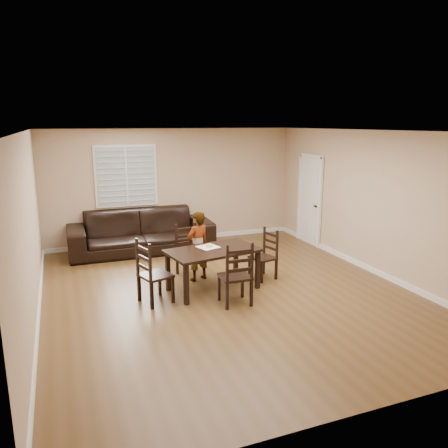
{
  "coord_description": "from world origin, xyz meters",
  "views": [
    {
      "loc": [
        -2.56,
        -6.57,
        2.84
      ],
      "look_at": [
        0.25,
        0.77,
        1.0
      ],
      "focal_mm": 35.0,
      "sensor_mm": 36.0,
      "label": 1
    }
  ],
  "objects_px": {
    "chair_far": "(238,278)",
    "chair_left": "(148,276)",
    "chair_near": "(187,251)",
    "sofa": "(141,231)",
    "child": "(198,246)",
    "donut": "(209,245)",
    "dining_table": "(213,254)",
    "chair_right": "(268,256)"
  },
  "relations": [
    {
      "from": "chair_far",
      "to": "chair_left",
      "type": "bearing_deg",
      "value": -23.37
    },
    {
      "from": "chair_near",
      "to": "chair_left",
      "type": "distance_m",
      "value": 1.55
    },
    {
      "from": "chair_left",
      "to": "sofa",
      "type": "xyz_separation_m",
      "value": [
        0.44,
        2.97,
        -0.02
      ]
    },
    {
      "from": "child",
      "to": "chair_near",
      "type": "bearing_deg",
      "value": -100.16
    },
    {
      "from": "child",
      "to": "donut",
      "type": "distance_m",
      "value": 0.4
    },
    {
      "from": "chair_left",
      "to": "donut",
      "type": "xyz_separation_m",
      "value": [
        1.15,
        0.4,
        0.27
      ]
    },
    {
      "from": "dining_table",
      "to": "child",
      "type": "relative_size",
      "value": 1.3
    },
    {
      "from": "chair_far",
      "to": "donut",
      "type": "height_order",
      "value": "chair_far"
    },
    {
      "from": "chair_far",
      "to": "child",
      "type": "xyz_separation_m",
      "value": [
        -0.22,
        1.37,
        0.17
      ]
    },
    {
      "from": "chair_left",
      "to": "child",
      "type": "relative_size",
      "value": 0.82
    },
    {
      "from": "sofa",
      "to": "chair_right",
      "type": "bearing_deg",
      "value": -52.52
    },
    {
      "from": "chair_left",
      "to": "child",
      "type": "distance_m",
      "value": 1.33
    },
    {
      "from": "chair_right",
      "to": "chair_near",
      "type": "bearing_deg",
      "value": -133.07
    },
    {
      "from": "donut",
      "to": "chair_far",
      "type": "bearing_deg",
      "value": -82.4
    },
    {
      "from": "chair_far",
      "to": "sofa",
      "type": "xyz_separation_m",
      "value": [
        -0.85,
        3.57,
        -0.01
      ]
    },
    {
      "from": "chair_near",
      "to": "child",
      "type": "distance_m",
      "value": 0.47
    },
    {
      "from": "dining_table",
      "to": "chair_right",
      "type": "bearing_deg",
      "value": 0.32
    },
    {
      "from": "chair_right",
      "to": "dining_table",
      "type": "bearing_deg",
      "value": -92.98
    },
    {
      "from": "dining_table",
      "to": "donut",
      "type": "height_order",
      "value": "donut"
    },
    {
      "from": "chair_far",
      "to": "child",
      "type": "relative_size",
      "value": 0.81
    },
    {
      "from": "chair_left",
      "to": "donut",
      "type": "height_order",
      "value": "chair_left"
    },
    {
      "from": "chair_left",
      "to": "child",
      "type": "xyz_separation_m",
      "value": [
        1.07,
        0.77,
        0.16
      ]
    },
    {
      "from": "dining_table",
      "to": "chair_near",
      "type": "height_order",
      "value": "chair_near"
    },
    {
      "from": "sofa",
      "to": "donut",
      "type": "bearing_deg",
      "value": -73.53
    },
    {
      "from": "dining_table",
      "to": "chair_far",
      "type": "relative_size",
      "value": 1.6
    },
    {
      "from": "dining_table",
      "to": "chair_near",
      "type": "distance_m",
      "value": 1.0
    },
    {
      "from": "chair_right",
      "to": "child",
      "type": "relative_size",
      "value": 0.73
    },
    {
      "from": "chair_left",
      "to": "sofa",
      "type": "height_order",
      "value": "chair_left"
    },
    {
      "from": "chair_near",
      "to": "child",
      "type": "relative_size",
      "value": 0.76
    },
    {
      "from": "chair_far",
      "to": "chair_right",
      "type": "bearing_deg",
      "value": -133.61
    },
    {
      "from": "chair_near",
      "to": "sofa",
      "type": "bearing_deg",
      "value": 95.09
    },
    {
      "from": "donut",
      "to": "child",
      "type": "bearing_deg",
      "value": 103.02
    },
    {
      "from": "dining_table",
      "to": "sofa",
      "type": "height_order",
      "value": "sofa"
    },
    {
      "from": "chair_far",
      "to": "sofa",
      "type": "height_order",
      "value": "chair_far"
    },
    {
      "from": "chair_right",
      "to": "donut",
      "type": "xyz_separation_m",
      "value": [
        -1.16,
        -0.04,
        0.32
      ]
    },
    {
      "from": "chair_right",
      "to": "sofa",
      "type": "xyz_separation_m",
      "value": [
        -1.88,
        2.53,
        0.04
      ]
    },
    {
      "from": "chair_near",
      "to": "chair_left",
      "type": "xyz_separation_m",
      "value": [
        -0.99,
        -1.19,
        0.03
      ]
    },
    {
      "from": "dining_table",
      "to": "chair_right",
      "type": "distance_m",
      "value": 1.19
    },
    {
      "from": "dining_table",
      "to": "donut",
      "type": "xyz_separation_m",
      "value": [
        -0.01,
        0.17,
        0.11
      ]
    },
    {
      "from": "chair_right",
      "to": "donut",
      "type": "height_order",
      "value": "chair_right"
    },
    {
      "from": "chair_near",
      "to": "child",
      "type": "xyz_separation_m",
      "value": [
        0.08,
        -0.42,
        0.2
      ]
    },
    {
      "from": "sofa",
      "to": "dining_table",
      "type": "bearing_deg",
      "value": -74.24
    }
  ]
}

